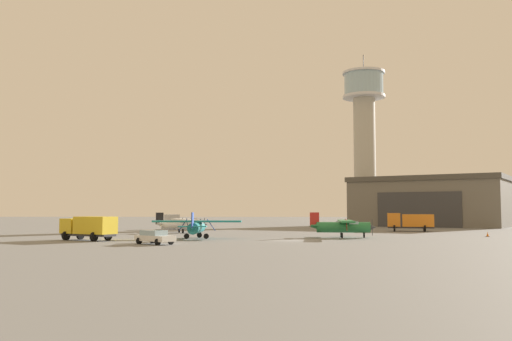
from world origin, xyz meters
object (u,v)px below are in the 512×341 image
(airplane_green, at_px, (342,226))
(car_black, at_px, (345,225))
(airplane_teal, at_px, (197,226))
(truck_box_yellow, at_px, (89,227))
(airplane_white, at_px, (182,223))
(control_tower, at_px, (364,129))
(truck_flatbed_silver, at_px, (179,222))
(car_white, at_px, (155,237))
(truck_box_orange, at_px, (410,221))
(traffic_cone_near_left, at_px, (488,234))

(airplane_green, distance_m, car_black, 29.49)
(airplane_teal, bearing_deg, truck_box_yellow, 108.24)
(airplane_white, relative_size, airplane_teal, 0.93)
(control_tower, height_order, truck_flatbed_silver, control_tower)
(airplane_teal, distance_m, car_white, 10.60)
(airplane_white, relative_size, truck_box_orange, 1.33)
(airplane_white, height_order, truck_box_orange, airplane_white)
(control_tower, bearing_deg, car_black, -105.70)
(airplane_white, bearing_deg, truck_box_yellow, -133.12)
(truck_box_orange, bearing_deg, airplane_green, 69.29)
(traffic_cone_near_left, bearing_deg, airplane_teal, -169.53)
(control_tower, bearing_deg, airplane_white, -126.91)
(truck_box_yellow, bearing_deg, car_white, 171.68)
(car_white, height_order, car_black, same)
(car_black, height_order, traffic_cone_near_left, car_black)
(airplane_teal, height_order, truck_box_orange, airplane_teal)
(truck_box_orange, xyz_separation_m, truck_flatbed_silver, (-37.90, 8.47, -0.34))
(control_tower, xyz_separation_m, car_black, (-7.90, -28.08, -20.76))
(airplane_teal, xyz_separation_m, truck_flatbed_silver, (-7.88, 31.76, -0.19))
(airplane_white, height_order, airplane_green, airplane_green)
(airplane_green, xyz_separation_m, airplane_teal, (-17.21, -3.29, 0.02))
(control_tower, distance_m, truck_flatbed_silver, 50.96)
(control_tower, xyz_separation_m, truck_flatbed_silver, (-36.80, -28.85, -20.25))
(airplane_teal, bearing_deg, car_white, 165.05)
(car_black, bearing_deg, airplane_white, -172.25)
(truck_flatbed_silver, xyz_separation_m, car_white, (5.30, -42.02, -0.51))
(control_tower, distance_m, airplane_green, 61.85)
(airplane_teal, relative_size, truck_flatbed_silver, 1.44)
(truck_box_orange, bearing_deg, traffic_cone_near_left, 120.53)
(truck_box_orange, xyz_separation_m, car_white, (-32.60, -33.55, -0.85))
(car_black, bearing_deg, car_white, -143.96)
(control_tower, relative_size, truck_flatbed_silver, 5.36)
(truck_flatbed_silver, distance_m, car_black, 28.92)
(truck_box_yellow, height_order, car_black, truck_box_yellow)
(truck_box_yellow, distance_m, truck_flatbed_silver, 35.83)
(airplane_white, relative_size, airplane_green, 0.94)
(truck_box_orange, relative_size, car_black, 1.55)
(airplane_white, xyz_separation_m, truck_box_yellow, (-6.73, -19.92, 0.13))
(control_tower, xyz_separation_m, truck_box_yellow, (-40.22, -64.52, -19.99))
(airplane_teal, relative_size, car_white, 2.31)
(truck_flatbed_silver, relative_size, car_black, 1.54)
(airplane_white, height_order, truck_box_yellow, airplane_white)
(car_white, distance_m, traffic_cone_near_left, 41.77)
(airplane_white, height_order, car_black, airplane_white)
(airplane_green, bearing_deg, car_black, 86.00)
(car_black, bearing_deg, truck_flatbed_silver, 156.45)
(airplane_green, distance_m, truck_box_yellow, 29.40)
(truck_box_orange, bearing_deg, truck_box_yellow, 45.30)
(control_tower, bearing_deg, airplane_teal, -115.51)
(truck_box_orange, xyz_separation_m, car_black, (-9.00, 9.24, -0.85))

